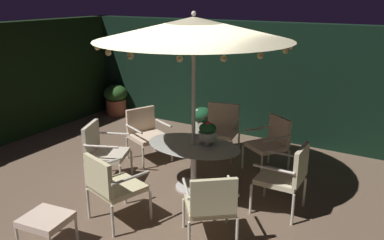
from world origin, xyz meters
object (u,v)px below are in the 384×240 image
at_px(patio_chair_south, 287,174).
at_px(potted_plant_right_far, 116,99).
at_px(patio_chair_east, 111,184).
at_px(patio_chair_southeast, 211,203).
at_px(potted_plant_back_right, 202,121).
at_px(patio_chair_northeast, 102,149).
at_px(ottoman_footrest, 46,220).
at_px(patio_umbrella, 194,29).
at_px(centerpiece_planter, 208,132).
at_px(patio_dining_table, 194,154).
at_px(patio_chair_west, 221,126).
at_px(patio_chair_southwest, 271,140).
at_px(patio_chair_north, 146,131).

xyz_separation_m(patio_chair_south, potted_plant_right_far, (-5.12, 2.41, -0.17)).
xyz_separation_m(patio_chair_east, patio_chair_southeast, (1.31, 0.26, -0.03)).
bearing_deg(potted_plant_back_right, potted_plant_right_far, 173.63).
distance_m(patio_chair_northeast, patio_chair_south, 2.85).
relative_size(patio_chair_east, potted_plant_back_right, 1.52).
relative_size(patio_chair_southeast, potted_plant_right_far, 1.22).
xyz_separation_m(patio_chair_southeast, ottoman_footrest, (-1.58, -1.09, -0.15)).
bearing_deg(patio_chair_east, patio_umbrella, 73.67).
bearing_deg(centerpiece_planter, potted_plant_back_right, 121.06).
xyz_separation_m(patio_dining_table, ottoman_footrest, (-0.68, -2.22, -0.18)).
xyz_separation_m(patio_umbrella, patio_chair_south, (1.46, 0.01, -1.85)).
bearing_deg(potted_plant_back_right, patio_umbrella, -64.01).
height_order(patio_chair_east, potted_plant_back_right, patio_chair_east).
bearing_deg(potted_plant_right_far, patio_chair_west, -16.34).
distance_m(centerpiece_planter, potted_plant_right_far, 4.52).
height_order(patio_chair_northeast, patio_chair_southwest, patio_chair_northeast).
height_order(patio_dining_table, patio_chair_north, patio_chair_north).
height_order(patio_chair_southwest, ottoman_footrest, patio_chair_southwest).
distance_m(patio_chair_north, patio_chair_east, 2.17).
xyz_separation_m(patio_chair_east, patio_chair_southwest, (1.20, 2.60, -0.01)).
relative_size(patio_umbrella, centerpiece_planter, 7.66).
height_order(patio_dining_table, patio_chair_southeast, patio_chair_southeast).
xyz_separation_m(patio_chair_east, patio_chair_west, (0.15, 2.82, -0.00)).
xyz_separation_m(patio_chair_south, potted_plant_back_right, (-2.50, 2.12, -0.23)).
bearing_deg(centerpiece_planter, patio_chair_north, 162.75).
xyz_separation_m(patio_chair_northeast, ottoman_footrest, (0.66, -1.67, -0.19)).
xyz_separation_m(patio_umbrella, patio_chair_west, (-0.26, 1.43, -1.87)).
height_order(patio_chair_south, patio_chair_west, patio_chair_south).
bearing_deg(patio_dining_table, centerpiece_planter, 28.89).
bearing_deg(patio_umbrella, patio_chair_northeast, -157.38).
xyz_separation_m(patio_chair_southeast, potted_plant_back_right, (-1.94, 3.26, -0.19)).
xyz_separation_m(patio_umbrella, potted_plant_right_far, (-3.66, 2.42, -2.02)).
relative_size(patio_chair_southwest, potted_plant_right_far, 1.24).
xyz_separation_m(ottoman_footrest, potted_plant_back_right, (-0.36, 4.36, -0.04)).
relative_size(centerpiece_planter, patio_chair_north, 0.40).
distance_m(patio_chair_southwest, patio_chair_west, 1.07).
distance_m(centerpiece_planter, ottoman_footrest, 2.54).
bearing_deg(centerpiece_planter, patio_chair_west, 108.38).
xyz_separation_m(patio_chair_southwest, patio_chair_west, (-1.05, 0.22, 0.01)).
distance_m(patio_chair_east, potted_plant_right_far, 5.02).
bearing_deg(ottoman_footrest, patio_chair_west, 83.41).
bearing_deg(patio_chair_west, potted_plant_right_far, 163.66).
xyz_separation_m(patio_dining_table, patio_chair_southwest, (0.80, 1.21, -0.02)).
bearing_deg(ottoman_footrest, patio_chair_southeast, 34.68).
height_order(patio_dining_table, patio_chair_south, patio_chair_south).
height_order(patio_umbrella, patio_chair_south, patio_umbrella).
distance_m(patio_chair_north, patio_chair_west, 1.38).
bearing_deg(patio_chair_south, potted_plant_right_far, 154.76).
relative_size(patio_dining_table, potted_plant_right_far, 1.99).
bearing_deg(patio_chair_southeast, patio_chair_northeast, 165.71).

